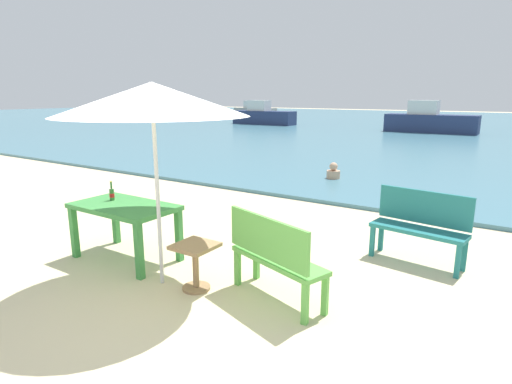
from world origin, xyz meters
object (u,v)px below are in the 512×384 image
at_px(bench_green_left, 273,253).
at_px(swimmer_person, 333,172).
at_px(picnic_table_green, 124,212).
at_px(boat_cargo_ship, 263,116).
at_px(beer_bottle_amber, 112,194).
at_px(patio_umbrella, 152,99).
at_px(boat_fishing_trawler, 430,121).
at_px(bench_teal_center, 420,223).
at_px(boat_ferry, 254,111).
at_px(side_table_wood, 195,260).

bearing_deg(bench_green_left, swimmer_person, 107.51).
relative_size(picnic_table_green, boat_cargo_ship, 0.30).
bearing_deg(picnic_table_green, swimmer_person, 87.57).
bearing_deg(picnic_table_green, beer_bottle_amber, 168.35).
distance_m(patio_umbrella, swimmer_person, 6.93).
xyz_separation_m(swimmer_person, boat_fishing_trawler, (-0.75, 15.35, 0.48)).
xyz_separation_m(picnic_table_green, patio_umbrella, (0.93, -0.27, 1.47)).
height_order(picnic_table_green, bench_teal_center, bench_teal_center).
bearing_deg(boat_ferry, side_table_wood, -57.60).
xyz_separation_m(bench_green_left, boat_fishing_trawler, (-2.74, 21.64, 0.18)).
height_order(picnic_table_green, swimmer_person, picnic_table_green).
bearing_deg(boat_ferry, boat_fishing_trawler, -26.22).
bearing_deg(boat_ferry, boat_cargo_ship, -53.02).
distance_m(picnic_table_green, bench_teal_center, 3.89).
bearing_deg(bench_teal_center, boat_fishing_trawler, 100.90).
relative_size(beer_bottle_amber, swimmer_person, 0.65).
bearing_deg(boat_cargo_ship, patio_umbrella, -60.34).
relative_size(bench_teal_center, boat_cargo_ship, 0.27).
height_order(side_table_wood, bench_teal_center, bench_teal_center).
distance_m(beer_bottle_amber, patio_umbrella, 1.81).
xyz_separation_m(bench_teal_center, swimmer_person, (-3.03, 4.31, -0.30)).
bearing_deg(side_table_wood, boat_cargo_ship, 120.62).
bearing_deg(picnic_table_green, bench_teal_center, 31.83).
bearing_deg(swimmer_person, bench_green_left, -72.49).
bearing_deg(picnic_table_green, side_table_wood, -7.34).
relative_size(picnic_table_green, boat_fishing_trawler, 0.29).
relative_size(picnic_table_green, swimmer_person, 3.41).
height_order(beer_bottle_amber, bench_green_left, beer_bottle_amber).
relative_size(bench_teal_center, boat_ferry, 0.29).
bearing_deg(bench_teal_center, swimmer_person, 125.11).
height_order(bench_teal_center, bench_green_left, same).
bearing_deg(patio_umbrella, side_table_wood, 11.97).
relative_size(picnic_table_green, bench_green_left, 1.12).
bearing_deg(bench_teal_center, side_table_wood, -130.78).
height_order(patio_umbrella, swimmer_person, patio_umbrella).
bearing_deg(boat_cargo_ship, bench_green_left, -57.47).
height_order(patio_umbrella, bench_green_left, patio_umbrella).
height_order(picnic_table_green, boat_cargo_ship, boat_cargo_ship).
bearing_deg(bench_teal_center, beer_bottle_amber, -151.24).
height_order(beer_bottle_amber, side_table_wood, beer_bottle_amber).
bearing_deg(side_table_wood, boat_fishing_trawler, 94.87).
distance_m(patio_umbrella, bench_teal_center, 3.67).
height_order(patio_umbrella, boat_ferry, patio_umbrella).
xyz_separation_m(bench_green_left, boat_cargo_ship, (-14.13, 22.14, 0.15)).
bearing_deg(swimmer_person, bench_teal_center, -54.89).
bearing_deg(picnic_table_green, boat_ferry, 120.66).
height_order(patio_umbrella, boat_cargo_ship, patio_umbrella).
bearing_deg(beer_bottle_amber, patio_umbrella, -15.13).
xyz_separation_m(beer_bottle_amber, boat_ferry, (-17.67, 30.26, -0.22)).
xyz_separation_m(side_table_wood, boat_ferry, (-19.36, 30.51, 0.28)).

